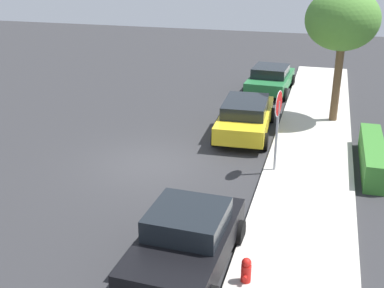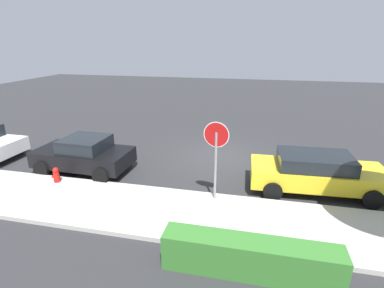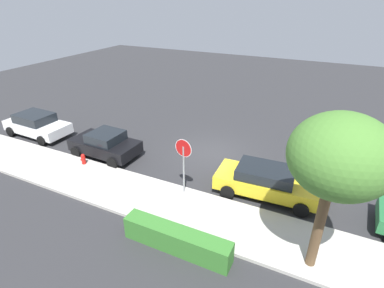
{
  "view_description": "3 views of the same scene",
  "coord_description": "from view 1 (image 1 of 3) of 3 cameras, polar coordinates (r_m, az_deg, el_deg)",
  "views": [
    {
      "loc": [
        13.98,
        5.54,
        6.71
      ],
      "look_at": [
        0.94,
        1.82,
        1.27
      ],
      "focal_mm": 45.0,
      "sensor_mm": 36.0,
      "label": 1
    },
    {
      "loc": [
        -1.63,
        13.03,
        5.13
      ],
      "look_at": [
        0.96,
        1.69,
        1.09
      ],
      "focal_mm": 28.0,
      "sensor_mm": 36.0,
      "label": 2
    },
    {
      "loc": [
        -5.61,
        14.15,
        8.23
      ],
      "look_at": [
        0.7,
        1.14,
        0.92
      ],
      "focal_mm": 28.0,
      "sensor_mm": 36.0,
      "label": 3
    }
  ],
  "objects": [
    {
      "name": "ground_plane",
      "position": [
        16.47,
        -5.22,
        -2.29
      ],
      "size": [
        60.0,
        60.0,
        0.0
      ],
      "primitive_type": "plane",
      "color": "#2D2D30"
    },
    {
      "name": "sidewalk_curb",
      "position": [
        15.48,
        13.47,
        -4.2
      ],
      "size": [
        32.0,
        2.82,
        0.14
      ],
      "primitive_type": "cube",
      "color": "beige",
      "rests_on": "ground_plane"
    },
    {
      "name": "stop_sign",
      "position": [
        15.21,
        10.14,
        3.15
      ],
      "size": [
        0.82,
        0.12,
        2.77
      ],
      "color": "gray",
      "rests_on": "ground_plane"
    },
    {
      "name": "parked_car_yellow",
      "position": [
        18.94,
        6.35,
        3.33
      ],
      "size": [
        4.67,
        2.23,
        1.4
      ],
      "color": "yellow",
      "rests_on": "ground_plane"
    },
    {
      "name": "parked_car_black",
      "position": [
        10.95,
        -0.68,
        -11.27
      ],
      "size": [
        3.89,
        2.19,
        1.45
      ],
      "color": "black",
      "rests_on": "ground_plane"
    },
    {
      "name": "parked_car_green",
      "position": [
        25.02,
        9.27,
        7.66
      ],
      "size": [
        4.21,
        2.27,
        1.34
      ],
      "color": "#236B38",
      "rests_on": "ground_plane"
    },
    {
      "name": "street_tree_near_corner",
      "position": [
        20.29,
        17.38,
        13.79
      ],
      "size": [
        2.89,
        2.89,
        5.46
      ],
      "color": "brown",
      "rests_on": "ground_plane"
    },
    {
      "name": "fire_hydrant",
      "position": [
        10.66,
        6.42,
        -14.91
      ],
      "size": [
        0.3,
        0.22,
        0.72
      ],
      "color": "red",
      "rests_on": "ground_plane"
    },
    {
      "name": "front_yard_hedge",
      "position": [
        16.96,
        20.59,
        -1.32
      ],
      "size": [
        4.04,
        0.68,
        0.89
      ],
      "color": "#387A2D",
      "rests_on": "ground_plane"
    }
  ]
}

